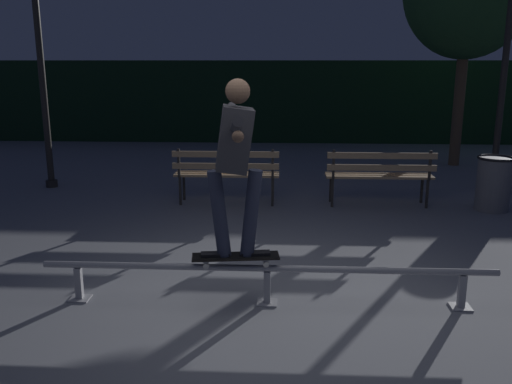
# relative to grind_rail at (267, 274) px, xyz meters

# --- Properties ---
(ground_plane) EXTENTS (90.00, 90.00, 0.00)m
(ground_plane) POSITION_rel_grind_rail_xyz_m (0.00, 0.01, -0.29)
(ground_plane) COLOR slate
(hedge_backdrop) EXTENTS (24.00, 1.20, 2.16)m
(hedge_backdrop) POSITION_rel_grind_rail_xyz_m (0.00, 10.51, 0.79)
(hedge_backdrop) COLOR black
(hedge_backdrop) RESTS_ON ground
(grind_rail) EXTENTS (4.09, 0.18, 0.37)m
(grind_rail) POSITION_rel_grind_rail_xyz_m (0.00, 0.00, 0.00)
(grind_rail) COLOR #9E9EA3
(grind_rail) RESTS_ON ground
(skateboard) EXTENTS (0.80, 0.30, 0.09)m
(skateboard) POSITION_rel_grind_rail_xyz_m (-0.28, -0.00, 0.16)
(skateboard) COLOR black
(skateboard) RESTS_ON grind_rail
(skateboarder) EXTENTS (0.63, 1.40, 1.56)m
(skateboarder) POSITION_rel_grind_rail_xyz_m (-0.28, 0.00, 1.09)
(skateboarder) COLOR black
(skateboarder) RESTS_ON skateboard
(park_bench_leftmost) EXTENTS (1.60, 0.42, 0.88)m
(park_bench_leftmost) POSITION_rel_grind_rail_xyz_m (-0.73, 3.48, 0.25)
(park_bench_leftmost) COLOR #282623
(park_bench_leftmost) RESTS_ON ground
(park_bench_left_center) EXTENTS (1.60, 0.42, 0.88)m
(park_bench_left_center) POSITION_rel_grind_rail_xyz_m (1.58, 3.48, 0.25)
(park_bench_left_center) COLOR #282623
(park_bench_left_center) RESTS_ON ground
(lamp_post_left) EXTENTS (0.32, 0.32, 3.90)m
(lamp_post_left) POSITION_rel_grind_rail_xyz_m (-3.92, 4.50, 2.19)
(lamp_post_left) COLOR #282623
(lamp_post_left) RESTS_ON ground
(lamp_post_right) EXTENTS (0.32, 0.32, 3.90)m
(lamp_post_right) POSITION_rel_grind_rail_xyz_m (3.83, 4.97, 2.19)
(lamp_post_right) COLOR #282623
(lamp_post_right) RESTS_ON ground
(trash_can) EXTENTS (0.52, 0.52, 0.80)m
(trash_can) POSITION_rel_grind_rail_xyz_m (3.22, 3.36, 0.13)
(trash_can) COLOR slate
(trash_can) RESTS_ON ground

